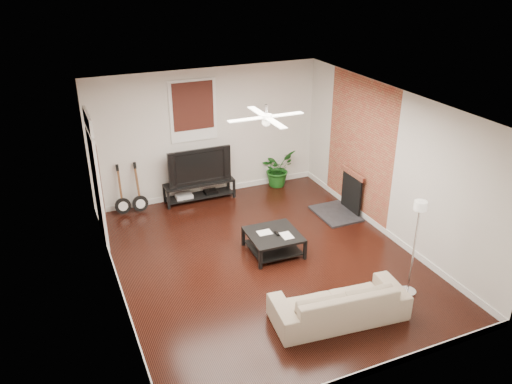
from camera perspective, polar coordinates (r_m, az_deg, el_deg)
room at (r=8.40m, az=1.08°, el=0.48°), size 5.01×6.01×2.81m
brick_accent at (r=10.37m, az=11.43°, el=4.86°), size 0.02×2.20×2.80m
fireplace at (r=10.57m, az=9.71°, el=-0.11°), size 0.80×1.10×0.92m
window_back at (r=10.74m, az=-7.01°, el=8.98°), size 1.00×0.06×1.30m
door_left at (r=9.60m, az=-17.30°, el=1.56°), size 0.08×1.00×2.50m
tv_stand at (r=11.17m, az=-6.31°, el=0.14°), size 1.52×0.41×0.43m
tv at (r=10.95m, az=-6.49°, el=3.05°), size 1.36×0.18×0.78m
coffee_table at (r=9.21m, az=1.95°, el=-5.67°), size 0.92×0.92×0.38m
sofa at (r=7.72m, az=9.24°, el=-11.95°), size 2.05×0.98×0.58m
floor_lamp at (r=8.21m, az=17.18°, el=-6.02°), size 0.29×0.29×1.62m
potted_plant at (r=11.75m, az=2.39°, el=2.65°), size 0.97×0.93×0.83m
guitar_left at (r=10.71m, az=-14.79°, el=0.12°), size 0.34×0.25×1.06m
guitar_right at (r=10.72m, az=-12.93°, el=0.37°), size 0.34×0.25×1.06m
ceiling_fan at (r=7.98m, az=1.15°, el=8.34°), size 1.24×1.24×0.32m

